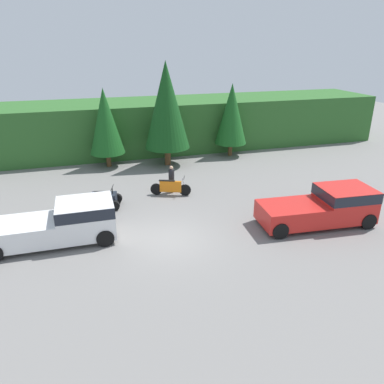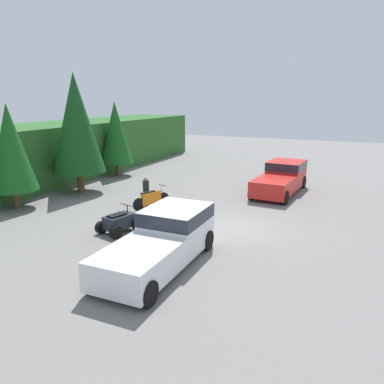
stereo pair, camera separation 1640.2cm
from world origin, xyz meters
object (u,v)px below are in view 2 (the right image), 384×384
(pickup_truck_second, at_px, (164,238))
(dirt_bike, at_px, (151,199))
(quad_atv, at_px, (119,223))
(pickup_truck_red, at_px, (282,177))
(rider_person, at_px, (146,190))

(pickup_truck_second, bearing_deg, dirt_bike, 33.88)
(pickup_truck_second, distance_m, dirt_bike, 7.24)
(dirt_bike, height_order, quad_atv, quad_atv)
(pickup_truck_red, relative_size, rider_person, 3.45)
(pickup_truck_red, height_order, pickup_truck_second, same)
(pickup_truck_red, xyz_separation_m, rider_person, (-6.45, 6.25, -0.06))
(pickup_truck_red, distance_m, pickup_truck_second, 12.73)
(dirt_bike, bearing_deg, quad_atv, -149.51)
(pickup_truck_red, distance_m, rider_person, 8.99)
(pickup_truck_red, distance_m, dirt_bike, 8.83)
(pickup_truck_second, xyz_separation_m, quad_atv, (2.02, 3.39, -0.53))
(pickup_truck_second, xyz_separation_m, dirt_bike, (5.98, 4.04, -0.49))
(quad_atv, relative_size, rider_person, 1.23)
(dirt_bike, distance_m, rider_person, 0.63)
(pickup_truck_red, xyz_separation_m, dirt_bike, (-6.62, 5.83, -0.49))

